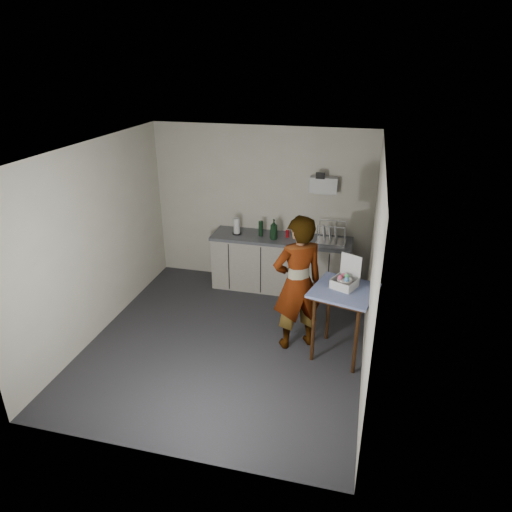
% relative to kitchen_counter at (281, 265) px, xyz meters
% --- Properties ---
extents(ground, '(4.00, 4.00, 0.00)m').
position_rel_kitchen_counter_xyz_m(ground, '(-0.40, -1.70, -0.43)').
color(ground, '#28282D').
rests_on(ground, ground).
extents(wall_back, '(3.60, 0.02, 2.60)m').
position_rel_kitchen_counter_xyz_m(wall_back, '(-0.40, 0.29, 0.87)').
color(wall_back, beige).
rests_on(wall_back, ground).
extents(wall_right, '(0.02, 4.00, 2.60)m').
position_rel_kitchen_counter_xyz_m(wall_right, '(1.39, -1.70, 0.87)').
color(wall_right, beige).
rests_on(wall_right, ground).
extents(wall_left, '(0.02, 4.00, 2.60)m').
position_rel_kitchen_counter_xyz_m(wall_left, '(-2.19, -1.70, 0.87)').
color(wall_left, beige).
rests_on(wall_left, ground).
extents(ceiling, '(3.60, 4.00, 0.01)m').
position_rel_kitchen_counter_xyz_m(ceiling, '(-0.40, -1.70, 2.17)').
color(ceiling, white).
rests_on(ceiling, wall_back).
extents(kitchen_counter, '(2.24, 0.62, 0.91)m').
position_rel_kitchen_counter_xyz_m(kitchen_counter, '(0.00, 0.00, 0.00)').
color(kitchen_counter, black).
rests_on(kitchen_counter, ground).
extents(wall_shelf, '(0.42, 0.18, 0.37)m').
position_rel_kitchen_counter_xyz_m(wall_shelf, '(0.60, 0.22, 1.32)').
color(wall_shelf, white).
rests_on(wall_shelf, ground).
extents(side_table, '(0.90, 0.90, 0.96)m').
position_rel_kitchen_counter_xyz_m(side_table, '(1.10, -1.63, 0.41)').
color(side_table, '#35190C').
rests_on(side_table, ground).
extents(standing_man, '(0.80, 0.72, 1.83)m').
position_rel_kitchen_counter_xyz_m(standing_man, '(0.51, -1.54, 0.49)').
color(standing_man, '#B2A593').
rests_on(standing_man, ground).
extents(soap_bottle, '(0.17, 0.17, 0.33)m').
position_rel_kitchen_counter_xyz_m(soap_bottle, '(-0.10, -0.11, 0.65)').
color(soap_bottle, black).
rests_on(soap_bottle, kitchen_counter).
extents(soda_can, '(0.06, 0.06, 0.12)m').
position_rel_kitchen_counter_xyz_m(soda_can, '(0.09, 0.03, 0.54)').
color(soda_can, '#B61218').
rests_on(soda_can, kitchen_counter).
extents(dark_bottle, '(0.07, 0.07, 0.25)m').
position_rel_kitchen_counter_xyz_m(dark_bottle, '(-0.34, -0.01, 0.61)').
color(dark_bottle, black).
rests_on(dark_bottle, kitchen_counter).
extents(paper_towel, '(0.15, 0.15, 0.27)m').
position_rel_kitchen_counter_xyz_m(paper_towel, '(-0.73, -0.02, 0.61)').
color(paper_towel, black).
rests_on(paper_towel, kitchen_counter).
extents(dish_rack, '(0.45, 0.34, 0.31)m').
position_rel_kitchen_counter_xyz_m(dish_rack, '(0.78, -0.01, 0.55)').
color(dish_rack, silver).
rests_on(dish_rack, kitchen_counter).
extents(bakery_box, '(0.37, 0.37, 0.39)m').
position_rel_kitchen_counter_xyz_m(bakery_box, '(1.10, -1.56, 0.62)').
color(bakery_box, white).
rests_on(bakery_box, side_table).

